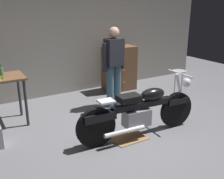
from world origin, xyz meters
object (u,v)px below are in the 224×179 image
(motorcycle, at_px, (140,111))
(bottle, at_px, (1,73))
(shop_stool, at_px, (179,77))
(wooden_dresser, at_px, (119,68))
(person_standing, at_px, (114,64))

(motorcycle, relative_size, bottle, 9.09)
(shop_stool, relative_size, wooden_dresser, 0.58)
(person_standing, height_order, shop_stool, person_standing)
(shop_stool, bearing_deg, person_standing, 168.53)
(motorcycle, xyz_separation_m, shop_stool, (1.89, 1.08, 0.05))
(motorcycle, bearing_deg, person_standing, 80.44)
(bottle, bearing_deg, shop_stool, -5.95)
(wooden_dresser, bearing_deg, shop_stool, -53.43)
(motorcycle, distance_m, bottle, 2.41)
(wooden_dresser, xyz_separation_m, bottle, (-2.85, -0.80, 0.45))
(shop_stool, bearing_deg, motorcycle, -150.39)
(person_standing, bearing_deg, shop_stool, 159.92)
(person_standing, xyz_separation_m, wooden_dresser, (0.68, 0.87, -0.38))
(shop_stool, distance_m, wooden_dresser, 1.48)
(wooden_dresser, bearing_deg, bottle, -164.38)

